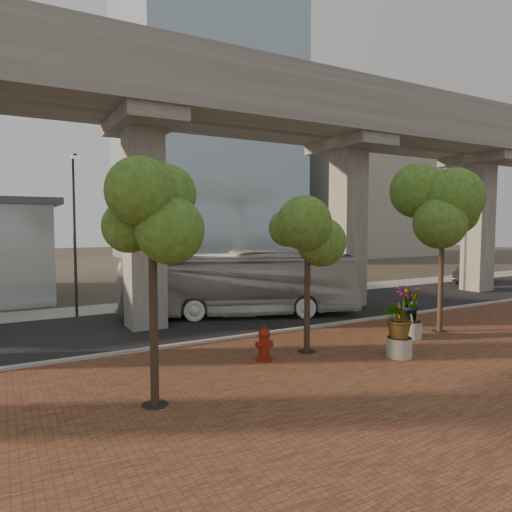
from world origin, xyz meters
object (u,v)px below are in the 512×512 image
transit_bus (240,284)px  planter_front (400,320)px  fire_hydrant (264,344)px  parked_car (471,275)px

transit_bus → planter_front: bearing=-149.0°
transit_bus → fire_hydrant: size_ratio=10.18×
transit_bus → parked_car: transit_bus is taller
fire_hydrant → planter_front: planter_front is taller
transit_bus → planter_front: (1.47, -9.49, -0.31)m
fire_hydrant → planter_front: 4.88m
parked_car → transit_bus: bearing=80.6°
transit_bus → fire_hydrant: bearing=-179.0°
parked_car → fire_hydrant: 27.21m
parked_car → fire_hydrant: size_ratio=3.42×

